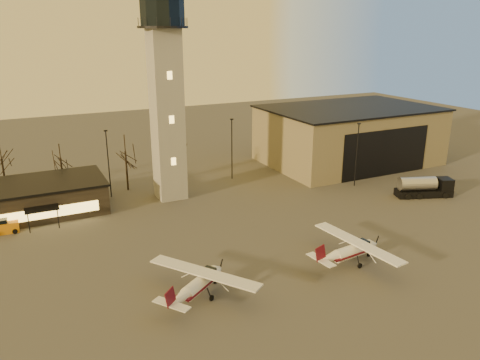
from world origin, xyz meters
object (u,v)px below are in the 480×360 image
at_px(control_tower, 166,86).
at_px(hangar, 348,135).
at_px(cessna_rear, 202,284).
at_px(service_cart, 5,227).
at_px(terminal, 6,202).
at_px(fuel_truck, 424,189).
at_px(cessna_front, 354,252).

xyz_separation_m(control_tower, hangar, (36.00, 3.98, -11.17)).
bearing_deg(cessna_rear, control_tower, 43.10).
xyz_separation_m(hangar, cessna_rear, (-41.89, -31.21, -4.05)).
distance_m(control_tower, cessna_rear, 31.75).
bearing_deg(service_cart, hangar, 9.09).
relative_size(terminal, fuel_truck, 2.97).
relative_size(control_tower, fuel_truck, 3.81).
bearing_deg(service_cart, terminal, 87.97).
distance_m(control_tower, hangar, 37.90).
bearing_deg(cessna_front, control_tower, 105.03).
xyz_separation_m(cessna_rear, service_cart, (-16.48, 23.88, -0.39)).
height_order(control_tower, terminal, control_tower).
relative_size(hangar, fuel_truck, 3.58).
distance_m(terminal, cessna_rear, 33.38).
xyz_separation_m(hangar, fuel_truck, (-1.97, -20.48, -3.94)).
bearing_deg(terminal, service_cart, -93.96).
height_order(control_tower, cessna_rear, control_tower).
bearing_deg(control_tower, terminal, 174.85).
relative_size(control_tower, cessna_front, 2.72).
distance_m(control_tower, service_cart, 27.48).
distance_m(control_tower, terminal, 26.24).
height_order(hangar, cessna_rear, hangar).
xyz_separation_m(terminal, cessna_front, (33.17, -30.37, -1.03)).
bearing_deg(fuel_truck, cessna_rear, -144.26).
xyz_separation_m(control_tower, cessna_rear, (-5.89, -27.24, -15.22)).
relative_size(hangar, terminal, 1.20).
relative_size(control_tower, hangar, 1.07).
bearing_deg(cessna_front, cessna_rear, 169.68).
relative_size(cessna_front, cessna_rear, 1.14).
xyz_separation_m(control_tower, fuel_truck, (34.03, -16.50, -15.11)).
distance_m(fuel_truck, service_cart, 57.91).
xyz_separation_m(control_tower, terminal, (-21.99, 1.98, -14.17)).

